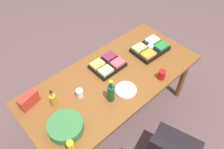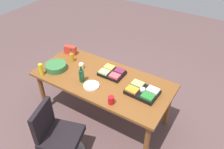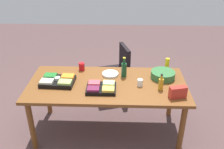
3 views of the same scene
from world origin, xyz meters
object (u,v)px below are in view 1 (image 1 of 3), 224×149
object	(u,v)px
paper_plate_stack	(126,90)
veggie_tray	(150,49)
red_solo_cup	(162,75)
fruit_platter	(108,65)
wine_bottle	(111,93)
dressing_bottle	(53,100)
conference_table	(113,82)
mustard_bottle	(71,148)
salad_bowl	(66,127)
paper_cup	(80,93)
chip_bag_red	(29,100)

from	to	relation	value
paper_plate_stack	veggie_tray	bearing A→B (deg)	19.99
red_solo_cup	fruit_platter	xyz separation A→B (m)	(-0.31, 0.52, -0.02)
fruit_platter	wine_bottle	bearing A→B (deg)	-127.76
red_solo_cup	dressing_bottle	world-z (taller)	dressing_bottle
conference_table	wine_bottle	xyz separation A→B (m)	(-0.21, -0.20, 0.19)
mustard_bottle	veggie_tray	bearing A→B (deg)	15.58
salad_bowl	paper_cup	size ratio (longest dim) A/B	3.52
paper_cup	dressing_bottle	xyz separation A→B (m)	(-0.25, 0.08, 0.04)
dressing_bottle	mustard_bottle	bearing A→B (deg)	-106.81
salad_bowl	veggie_tray	bearing A→B (deg)	7.86
conference_table	wine_bottle	world-z (taller)	wine_bottle
paper_cup	wine_bottle	bearing A→B (deg)	-50.51
veggie_tray	paper_cup	bearing A→B (deg)	178.49
paper_plate_stack	wine_bottle	xyz separation A→B (m)	(-0.18, 0.03, 0.09)
veggie_tray	red_solo_cup	size ratio (longest dim) A/B	3.95
conference_table	salad_bowl	xyz separation A→B (m)	(-0.73, -0.17, 0.13)
salad_bowl	conference_table	bearing A→B (deg)	13.25
salad_bowl	fruit_platter	world-z (taller)	salad_bowl
paper_plate_stack	salad_bowl	xyz separation A→B (m)	(-0.70, 0.05, 0.03)
red_solo_cup	fruit_platter	bearing A→B (deg)	120.86
mustard_bottle	chip_bag_red	distance (m)	0.68
paper_plate_stack	salad_bowl	distance (m)	0.70
red_solo_cup	wine_bottle	world-z (taller)	wine_bottle
wine_bottle	veggie_tray	bearing A→B (deg)	14.32
wine_bottle	conference_table	bearing A→B (deg)	43.03
paper_plate_stack	dressing_bottle	distance (m)	0.72
conference_table	paper_cup	bearing A→B (deg)	173.95
salad_bowl	paper_plate_stack	bearing A→B (deg)	-4.31
salad_bowl	chip_bag_red	bearing A→B (deg)	102.57
mustard_bottle	fruit_platter	size ratio (longest dim) A/B	0.51
conference_table	veggie_tray	world-z (taller)	veggie_tray
veggie_tray	wine_bottle	distance (m)	0.88
fruit_platter	dressing_bottle	size ratio (longest dim) A/B	1.71
conference_table	veggie_tray	distance (m)	0.64
mustard_bottle	dressing_bottle	world-z (taller)	dressing_bottle
salad_bowl	paper_cup	world-z (taller)	salad_bowl
wine_bottle	dressing_bottle	size ratio (longest dim) A/B	1.31
paper_plate_stack	fruit_platter	bearing A→B (deg)	76.04
wine_bottle	chip_bag_red	size ratio (longest dim) A/B	1.38
paper_cup	fruit_platter	world-z (taller)	paper_cup
paper_plate_stack	fruit_platter	size ratio (longest dim) A/B	0.61
veggie_tray	dressing_bottle	distance (m)	1.30
veggie_tray	salad_bowl	bearing A→B (deg)	-172.14
paper_plate_stack	fruit_platter	xyz separation A→B (m)	(0.10, 0.39, 0.02)
paper_cup	mustard_bottle	bearing A→B (deg)	-132.86
mustard_bottle	wine_bottle	world-z (taller)	wine_bottle
veggie_tray	dressing_bottle	bearing A→B (deg)	175.27
wine_bottle	red_solo_cup	bearing A→B (deg)	-15.15
chip_bag_red	dressing_bottle	bearing A→B (deg)	-44.10
red_solo_cup	conference_table	bearing A→B (deg)	136.37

